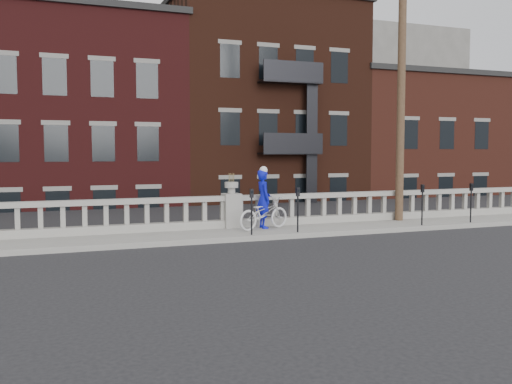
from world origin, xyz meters
TOP-DOWN VIEW (x-y plane):
  - ground at (0.00, 0.00)m, footprint 120.00×120.00m
  - sidewalk at (0.00, 3.00)m, footprint 32.00×2.20m
  - balustrade at (0.00, 3.95)m, footprint 28.00×0.34m
  - planter_pedestal at (0.00, 3.95)m, footprint 0.55×0.55m
  - lower_level at (0.56, 23.04)m, footprint 80.00×44.00m
  - utility_pole at (6.20, 3.60)m, footprint 1.60×0.28m
  - parking_meter_a at (0.01, 2.15)m, footprint 0.10×0.09m
  - parking_meter_b at (1.51, 2.15)m, footprint 0.10×0.09m
  - parking_meter_c at (6.08, 2.15)m, footprint 0.10×0.09m
  - parking_meter_d at (8.12, 2.15)m, footprint 0.10×0.09m
  - bicycle at (0.80, 3.16)m, footprint 2.06×1.29m
  - cyclist at (0.90, 3.41)m, footprint 0.49×0.71m

SIDE VIEW (x-z plane):
  - ground at x=0.00m, z-range 0.00..0.00m
  - sidewalk at x=0.00m, z-range 0.00..0.15m
  - balustrade at x=0.00m, z-range 0.13..1.16m
  - bicycle at x=0.80m, z-range 0.15..1.17m
  - planter_pedestal at x=0.00m, z-range -0.05..1.71m
  - parking_meter_a at x=0.01m, z-range 0.32..1.68m
  - parking_meter_b at x=1.51m, z-range 0.32..1.68m
  - parking_meter_c at x=6.08m, z-range 0.32..1.68m
  - parking_meter_d at x=8.12m, z-range 0.32..1.68m
  - cyclist at x=0.90m, z-range 0.15..2.03m
  - lower_level at x=0.56m, z-range -7.77..13.03m
  - utility_pole at x=6.20m, z-range 0.24..10.24m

